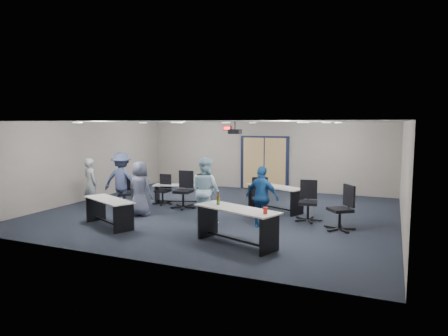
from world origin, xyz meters
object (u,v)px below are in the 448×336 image
at_px(table_front_right, 237,219).
at_px(person_back, 122,181).
at_px(chair_loose_right, 340,208).
at_px(person_lightblue, 206,190).
at_px(person_navy, 262,197).
at_px(chair_back_c, 260,197).
at_px(chair_back_d, 308,201).
at_px(chair_loose_left, 125,192).
at_px(person_gray, 91,184).
at_px(table_back_left, 178,191).
at_px(table_back_right, 275,194).
at_px(chair_back_a, 163,190).
at_px(person_plaid, 140,189).
at_px(table_front_left, 109,208).
at_px(chair_back_b, 183,190).

relative_size(table_front_right, person_back, 1.20).
distance_m(chair_loose_right, person_lightblue, 3.47).
xyz_separation_m(chair_loose_right, person_navy, (-1.86, -0.50, 0.22)).
bearing_deg(chair_back_c, chair_back_d, -22.85).
xyz_separation_m(chair_loose_left, person_navy, (4.63, -0.51, 0.28)).
distance_m(table_front_right, chair_back_c, 2.78).
relative_size(table_front_right, person_gray, 1.31).
distance_m(table_back_left, table_back_right, 3.26).
xyz_separation_m(chair_back_a, chair_loose_left, (-0.75, -1.00, 0.02)).
bearing_deg(table_back_right, person_plaid, -122.93).
bearing_deg(chair_loose_left, person_plaid, -75.99).
xyz_separation_m(table_back_left, person_gray, (-1.97, -1.88, 0.37)).
xyz_separation_m(chair_back_c, chair_back_d, (1.37, -0.03, 0.00)).
height_order(chair_back_d, chair_loose_left, chair_back_d).
xyz_separation_m(table_back_right, person_back, (-4.48, -1.56, 0.36)).
bearing_deg(chair_back_a, person_plaid, -82.91).
bearing_deg(person_gray, person_navy, -156.37).
bearing_deg(table_front_right, table_back_right, 112.37).
bearing_deg(person_lightblue, chair_back_a, -12.97).
distance_m(table_front_left, chair_back_d, 5.28).
bearing_deg(chair_back_d, person_lightblue, -162.37).
bearing_deg(chair_back_b, table_back_left, 128.06).
distance_m(table_front_right, chair_back_b, 4.07).
relative_size(table_front_left, table_back_left, 1.11).
bearing_deg(person_back, person_navy, 159.21).
bearing_deg(table_front_left, chair_back_b, 100.04).
bearing_deg(person_plaid, table_front_left, 91.10).
relative_size(chair_back_b, person_plaid, 0.74).
height_order(chair_loose_left, person_lightblue, person_lightblue).
distance_m(table_back_right, chair_back_a, 3.69).
distance_m(chair_loose_left, chair_loose_right, 6.50).
relative_size(chair_loose_right, person_back, 0.65).
bearing_deg(chair_back_d, chair_back_b, 169.19).
relative_size(table_back_right, person_back, 1.11).
relative_size(chair_back_c, chair_back_d, 0.99).
height_order(table_back_left, chair_back_c, chair_back_c).
height_order(table_front_right, chair_back_b, chair_back_b).
height_order(person_lightblue, person_navy, person_lightblue).
height_order(table_front_right, person_plaid, person_plaid).
height_order(chair_back_b, person_lightblue, person_lightblue).
relative_size(table_front_right, chair_loose_right, 1.86).
height_order(chair_back_a, chair_loose_left, chair_loose_left).
relative_size(table_front_left, chair_back_a, 1.87).
height_order(table_back_right, chair_loose_right, chair_loose_right).
bearing_deg(chair_back_b, person_navy, -27.33).
xyz_separation_m(table_front_left, person_lightblue, (2.14, 1.31, 0.40)).
distance_m(table_back_left, chair_loose_left, 1.73).
relative_size(table_front_right, person_plaid, 1.34).
relative_size(table_front_right, chair_back_a, 2.15).
distance_m(chair_back_d, person_lightblue, 2.80).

